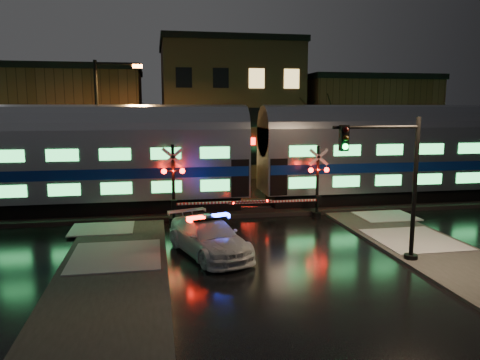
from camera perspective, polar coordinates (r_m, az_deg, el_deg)
name	(u,v)px	position (r m, az deg, el deg)	size (l,w,h in m)	color
ground	(258,232)	(22.95, 2.23, -6.35)	(120.00, 120.00, 0.00)	black
ballast	(240,208)	(27.69, -0.02, -3.45)	(90.00, 4.20, 0.24)	black
sidewalk_left	(109,285)	(16.79, -15.67, -12.24)	(4.00, 20.00, 0.12)	#2D2D2D
sidewalk_right	(455,263)	(20.20, 24.78, -9.13)	(4.00, 20.00, 0.12)	#2D2D2D
building_left	(60,125)	(44.40, -21.05, 6.29)	(14.00, 10.00, 9.00)	#512D1F
building_mid	(227,110)	(44.65, -1.54, 8.48)	(12.00, 11.00, 11.50)	brown
building_right	(358,126)	(47.95, 14.21, 6.45)	(12.00, 10.00, 8.50)	#512D1F
train	(254,153)	(27.34, 1.72, 3.32)	(51.00, 3.12, 5.92)	black
police_car	(209,237)	(19.37, -3.83, -6.93)	(3.56, 5.53, 1.66)	silver
crossing_signal_right	(311,189)	(25.70, 8.71, -1.07)	(5.59, 0.65, 3.96)	black
crossing_signal_left	(181,192)	(24.34, -7.26, -1.40)	(5.85, 0.66, 4.14)	black
traffic_light	(394,187)	(18.71, 18.26, -0.83)	(3.66, 0.68, 5.66)	black
streetlight	(103,122)	(30.80, -16.40, 6.84)	(2.98, 0.31, 8.90)	black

